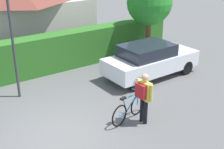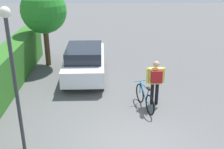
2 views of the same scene
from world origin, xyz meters
The scene contains 6 objects.
ground_plane centered at (0.00, 0.00, 0.00)m, with size 60.00×60.00×0.00m, color #575757.
parked_car_far centered at (5.44, 1.94, 0.79)m, with size 4.32×1.83×1.52m.
bicycle centered at (2.37, -0.47, 0.41)m, with size 1.69×0.61×0.96m.
person_rider centered at (2.64, -0.87, 1.07)m, with size 0.37×0.69×1.74m.
street_lamp centered at (-0.02, 3.34, 2.67)m, with size 0.28×0.28×4.11m.
tree_kerbside centered at (7.10, 3.99, 2.81)m, with size 2.25×2.25×3.96m.
Camera 2 is at (-6.72, 0.94, 5.11)m, focal length 44.46 mm.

